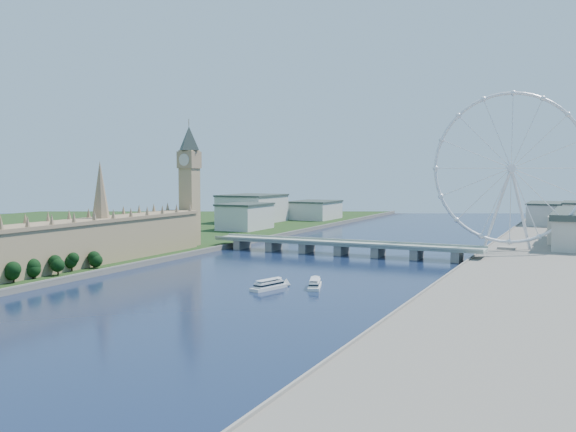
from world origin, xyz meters
The scene contains 8 objects.
ground centered at (0.00, 0.00, 0.00)m, with size 2000.00×2000.00×0.00m, color navy.
parliament_range centered at (-128.00, 170.00, 18.48)m, with size 24.00×200.00×70.00m.
big_ben centered at (-128.00, 278.00, 66.57)m, with size 20.02×20.02×110.00m.
westminster_bridge centered at (0.00, 300.00, 6.63)m, with size 220.00×22.00×9.50m.
london_eye centered at (119.98, 355.08, 67.52)m, with size 113.60×39.12×124.30m.
city_skyline centered at (39.22, 560.08, 16.96)m, with size 505.00×280.00×32.00m.
tour_boat_near centered at (16.65, 141.40, 0.00)m, with size 6.95×27.34×6.02m, color silver, non-canonical shape.
tour_boat_far centered at (38.14, 156.14, 0.00)m, with size 6.65×26.23×5.76m, color silver, non-canonical shape.
Camera 1 is at (177.51, -172.35, 65.55)m, focal length 40.00 mm.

